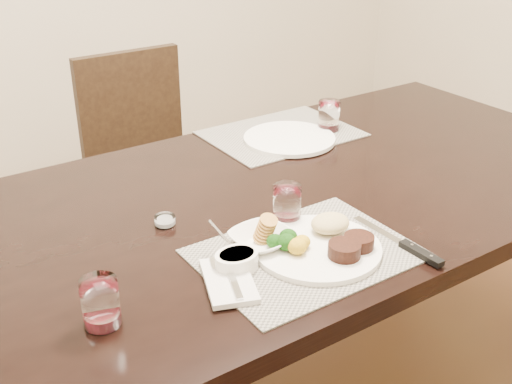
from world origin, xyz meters
TOP-DOWN VIEW (x-y plane):
  - dining_table at (0.00, 0.00)m, footprint 2.00×1.00m
  - chair_far at (0.00, 0.93)m, footprint 0.42×0.42m
  - placemat_near at (-0.17, -0.28)m, footprint 0.46×0.34m
  - placemat_far at (0.21, 0.33)m, footprint 0.46×0.34m
  - dinner_plate at (-0.13, -0.29)m, footprint 0.28×0.28m
  - napkin_fork at (-0.37, -0.29)m, footprint 0.15×0.19m
  - steak_knife at (0.03, -0.40)m, footprint 0.02×0.26m
  - cracker_bowl at (-0.23, -0.20)m, footprint 0.15×0.15m
  - sauce_ramekin at (-0.33, -0.25)m, footprint 0.10×0.14m
  - wine_glass_near at (-0.12, -0.14)m, footprint 0.07×0.07m
  - far_plate at (0.20, 0.27)m, footprint 0.28×0.28m
  - wine_glass_far at (0.36, 0.27)m, footprint 0.07×0.07m
  - wine_glass_side at (-0.63, -0.26)m, footprint 0.07×0.07m
  - salt_cellar at (-0.36, 0.01)m, footprint 0.05×0.05m

SIDE VIEW (x-z plane):
  - chair_far at x=0.00m, z-range 0.05..0.95m
  - dining_table at x=0.00m, z-range 0.29..1.04m
  - placemat_near at x=-0.17m, z-range 0.75..0.75m
  - placemat_far at x=0.21m, z-range 0.75..0.75m
  - steak_knife at x=0.03m, z-range 0.75..0.77m
  - far_plate at x=0.20m, z-range 0.75..0.77m
  - salt_cellar at x=-0.36m, z-range 0.75..0.77m
  - napkin_fork at x=-0.37m, z-range 0.75..0.77m
  - dinner_plate at x=-0.13m, z-range 0.74..0.79m
  - cracker_bowl at x=-0.23m, z-range 0.74..0.80m
  - sauce_ramekin at x=-0.33m, z-range 0.74..0.81m
  - wine_glass_side at x=-0.63m, z-range 0.74..0.84m
  - wine_glass_near at x=-0.12m, z-range 0.75..0.84m
  - wine_glass_far at x=0.36m, z-range 0.75..0.84m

